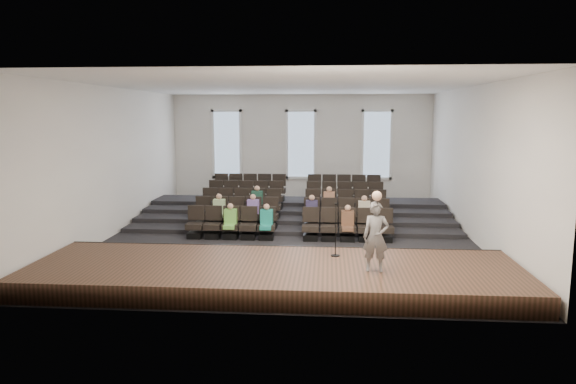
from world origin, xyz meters
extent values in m
plane|color=black|center=(0.00, 0.00, 0.00)|extent=(14.00, 14.00, 0.00)
cube|color=white|center=(0.00, 0.00, 5.01)|extent=(12.00, 14.00, 0.02)
cube|color=white|center=(0.00, 7.02, 2.50)|extent=(12.00, 0.04, 5.00)
cube|color=white|center=(0.00, -7.02, 2.50)|extent=(12.00, 0.04, 5.00)
cube|color=white|center=(-6.02, 0.00, 2.50)|extent=(0.04, 14.00, 5.00)
cube|color=white|center=(6.02, 0.00, 2.50)|extent=(0.04, 14.00, 5.00)
cube|color=#4D2E21|center=(0.00, -5.10, 0.25)|extent=(11.80, 3.60, 0.50)
cube|color=black|center=(0.00, -3.33, 0.25)|extent=(11.80, 0.06, 0.52)
cube|color=black|center=(0.00, 2.33, 0.07)|extent=(11.80, 4.80, 0.15)
cube|color=black|center=(0.00, 2.85, 0.15)|extent=(11.80, 3.75, 0.30)
cube|color=black|center=(0.00, 3.38, 0.22)|extent=(11.80, 2.70, 0.45)
cube|color=black|center=(0.00, 3.90, 0.30)|extent=(11.80, 1.65, 0.60)
cube|color=black|center=(-3.13, -0.60, 0.10)|extent=(0.47, 0.43, 0.20)
cube|color=black|center=(-3.13, -0.60, 0.41)|extent=(0.55, 0.50, 0.19)
cube|color=black|center=(-3.13, -0.39, 0.82)|extent=(0.55, 0.08, 0.50)
cube|color=black|center=(-2.53, -0.60, 0.10)|extent=(0.47, 0.43, 0.20)
cube|color=black|center=(-2.53, -0.60, 0.41)|extent=(0.55, 0.50, 0.19)
cube|color=black|center=(-2.53, -0.39, 0.82)|extent=(0.55, 0.08, 0.50)
cube|color=black|center=(-1.93, -0.60, 0.10)|extent=(0.47, 0.43, 0.20)
cube|color=black|center=(-1.93, -0.60, 0.41)|extent=(0.55, 0.50, 0.19)
cube|color=black|center=(-1.93, -0.39, 0.82)|extent=(0.55, 0.08, 0.50)
cube|color=black|center=(-1.33, -0.60, 0.10)|extent=(0.47, 0.43, 0.20)
cube|color=black|center=(-1.33, -0.60, 0.41)|extent=(0.55, 0.50, 0.19)
cube|color=black|center=(-1.33, -0.39, 0.82)|extent=(0.55, 0.08, 0.50)
cube|color=black|center=(-0.73, -0.60, 0.10)|extent=(0.47, 0.43, 0.20)
cube|color=black|center=(-0.73, -0.60, 0.41)|extent=(0.55, 0.50, 0.19)
cube|color=black|center=(-0.73, -0.39, 0.82)|extent=(0.55, 0.08, 0.50)
cube|color=black|center=(0.73, -0.60, 0.10)|extent=(0.47, 0.43, 0.20)
cube|color=black|center=(0.73, -0.60, 0.41)|extent=(0.55, 0.50, 0.19)
cube|color=black|center=(0.73, -0.39, 0.82)|extent=(0.55, 0.08, 0.50)
cube|color=black|center=(1.33, -0.60, 0.10)|extent=(0.47, 0.43, 0.20)
cube|color=black|center=(1.33, -0.60, 0.41)|extent=(0.55, 0.50, 0.19)
cube|color=black|center=(1.33, -0.39, 0.82)|extent=(0.55, 0.08, 0.50)
cube|color=black|center=(1.93, -0.60, 0.10)|extent=(0.47, 0.43, 0.20)
cube|color=black|center=(1.93, -0.60, 0.41)|extent=(0.55, 0.50, 0.19)
cube|color=black|center=(1.93, -0.39, 0.82)|extent=(0.55, 0.08, 0.50)
cube|color=black|center=(2.53, -0.60, 0.10)|extent=(0.47, 0.43, 0.20)
cube|color=black|center=(2.53, -0.60, 0.41)|extent=(0.55, 0.50, 0.19)
cube|color=black|center=(2.53, -0.39, 0.82)|extent=(0.55, 0.08, 0.50)
cube|color=black|center=(3.13, -0.60, 0.10)|extent=(0.47, 0.43, 0.20)
cube|color=black|center=(3.13, -0.60, 0.41)|extent=(0.55, 0.50, 0.19)
cube|color=black|center=(3.13, -0.39, 0.82)|extent=(0.55, 0.08, 0.50)
cube|color=black|center=(-3.13, 0.45, 0.25)|extent=(0.47, 0.43, 0.20)
cube|color=black|center=(-3.13, 0.45, 0.56)|extent=(0.55, 0.50, 0.19)
cube|color=black|center=(-3.13, 0.66, 0.97)|extent=(0.55, 0.08, 0.50)
cube|color=black|center=(-2.53, 0.45, 0.25)|extent=(0.47, 0.43, 0.20)
cube|color=black|center=(-2.53, 0.45, 0.56)|extent=(0.55, 0.50, 0.19)
cube|color=black|center=(-2.53, 0.66, 0.97)|extent=(0.55, 0.08, 0.50)
cube|color=black|center=(-1.93, 0.45, 0.25)|extent=(0.47, 0.43, 0.20)
cube|color=black|center=(-1.93, 0.45, 0.56)|extent=(0.55, 0.50, 0.19)
cube|color=black|center=(-1.93, 0.66, 0.97)|extent=(0.55, 0.08, 0.50)
cube|color=black|center=(-1.33, 0.45, 0.25)|extent=(0.47, 0.43, 0.20)
cube|color=black|center=(-1.33, 0.45, 0.56)|extent=(0.55, 0.50, 0.19)
cube|color=black|center=(-1.33, 0.66, 0.97)|extent=(0.55, 0.08, 0.50)
cube|color=black|center=(-0.73, 0.45, 0.25)|extent=(0.47, 0.43, 0.20)
cube|color=black|center=(-0.73, 0.45, 0.56)|extent=(0.55, 0.50, 0.19)
cube|color=black|center=(-0.73, 0.66, 0.97)|extent=(0.55, 0.08, 0.50)
cube|color=black|center=(0.73, 0.45, 0.25)|extent=(0.47, 0.43, 0.20)
cube|color=black|center=(0.73, 0.45, 0.56)|extent=(0.55, 0.50, 0.19)
cube|color=black|center=(0.73, 0.66, 0.97)|extent=(0.55, 0.08, 0.50)
cube|color=black|center=(1.33, 0.45, 0.25)|extent=(0.47, 0.43, 0.20)
cube|color=black|center=(1.33, 0.45, 0.56)|extent=(0.55, 0.50, 0.19)
cube|color=black|center=(1.33, 0.66, 0.97)|extent=(0.55, 0.08, 0.50)
cube|color=black|center=(1.93, 0.45, 0.25)|extent=(0.47, 0.43, 0.20)
cube|color=black|center=(1.93, 0.45, 0.56)|extent=(0.55, 0.50, 0.19)
cube|color=black|center=(1.93, 0.66, 0.97)|extent=(0.55, 0.08, 0.50)
cube|color=black|center=(2.53, 0.45, 0.25)|extent=(0.47, 0.43, 0.20)
cube|color=black|center=(2.53, 0.45, 0.56)|extent=(0.55, 0.50, 0.19)
cube|color=black|center=(2.53, 0.66, 0.97)|extent=(0.55, 0.08, 0.50)
cube|color=black|center=(3.13, 0.45, 0.25)|extent=(0.47, 0.43, 0.20)
cube|color=black|center=(3.13, 0.45, 0.56)|extent=(0.55, 0.50, 0.19)
cube|color=black|center=(3.13, 0.66, 0.97)|extent=(0.55, 0.08, 0.50)
cube|color=black|center=(-3.13, 1.50, 0.40)|extent=(0.47, 0.42, 0.20)
cube|color=black|center=(-3.13, 1.50, 0.71)|extent=(0.55, 0.50, 0.19)
cube|color=black|center=(-3.13, 1.71, 1.12)|extent=(0.55, 0.08, 0.50)
cube|color=black|center=(-2.53, 1.50, 0.40)|extent=(0.47, 0.42, 0.20)
cube|color=black|center=(-2.53, 1.50, 0.71)|extent=(0.55, 0.50, 0.19)
cube|color=black|center=(-2.53, 1.71, 1.12)|extent=(0.55, 0.08, 0.50)
cube|color=black|center=(-1.93, 1.50, 0.40)|extent=(0.47, 0.42, 0.20)
cube|color=black|center=(-1.93, 1.50, 0.71)|extent=(0.55, 0.50, 0.19)
cube|color=black|center=(-1.93, 1.71, 1.12)|extent=(0.55, 0.08, 0.50)
cube|color=black|center=(-1.33, 1.50, 0.40)|extent=(0.47, 0.42, 0.20)
cube|color=black|center=(-1.33, 1.50, 0.71)|extent=(0.55, 0.50, 0.19)
cube|color=black|center=(-1.33, 1.71, 1.12)|extent=(0.55, 0.08, 0.50)
cube|color=black|center=(-0.73, 1.50, 0.40)|extent=(0.47, 0.42, 0.20)
cube|color=black|center=(-0.73, 1.50, 0.71)|extent=(0.55, 0.50, 0.19)
cube|color=black|center=(-0.73, 1.71, 1.12)|extent=(0.55, 0.08, 0.50)
cube|color=black|center=(0.73, 1.50, 0.40)|extent=(0.47, 0.42, 0.20)
cube|color=black|center=(0.73, 1.50, 0.71)|extent=(0.55, 0.50, 0.19)
cube|color=black|center=(0.73, 1.71, 1.12)|extent=(0.55, 0.08, 0.50)
cube|color=black|center=(1.33, 1.50, 0.40)|extent=(0.47, 0.42, 0.20)
cube|color=black|center=(1.33, 1.50, 0.71)|extent=(0.55, 0.50, 0.19)
cube|color=black|center=(1.33, 1.71, 1.12)|extent=(0.55, 0.08, 0.50)
cube|color=black|center=(1.93, 1.50, 0.40)|extent=(0.47, 0.42, 0.20)
cube|color=black|center=(1.93, 1.50, 0.71)|extent=(0.55, 0.50, 0.19)
cube|color=black|center=(1.93, 1.71, 1.12)|extent=(0.55, 0.08, 0.50)
cube|color=black|center=(2.53, 1.50, 0.40)|extent=(0.47, 0.42, 0.20)
cube|color=black|center=(2.53, 1.50, 0.71)|extent=(0.55, 0.50, 0.19)
cube|color=black|center=(2.53, 1.71, 1.12)|extent=(0.55, 0.08, 0.50)
cube|color=black|center=(3.13, 1.50, 0.40)|extent=(0.47, 0.42, 0.20)
cube|color=black|center=(3.13, 1.50, 0.71)|extent=(0.55, 0.50, 0.19)
cube|color=black|center=(3.13, 1.71, 1.12)|extent=(0.55, 0.08, 0.50)
cube|color=black|center=(-3.13, 2.55, 0.55)|extent=(0.47, 0.42, 0.20)
cube|color=black|center=(-3.13, 2.55, 0.86)|extent=(0.55, 0.50, 0.19)
cube|color=black|center=(-3.13, 2.76, 1.27)|extent=(0.55, 0.08, 0.50)
cube|color=black|center=(-2.53, 2.55, 0.55)|extent=(0.47, 0.42, 0.20)
cube|color=black|center=(-2.53, 2.55, 0.86)|extent=(0.55, 0.50, 0.19)
cube|color=black|center=(-2.53, 2.76, 1.27)|extent=(0.55, 0.08, 0.50)
cube|color=black|center=(-1.93, 2.55, 0.55)|extent=(0.47, 0.42, 0.20)
cube|color=black|center=(-1.93, 2.55, 0.86)|extent=(0.55, 0.50, 0.19)
cube|color=black|center=(-1.93, 2.76, 1.27)|extent=(0.55, 0.08, 0.50)
cube|color=black|center=(-1.33, 2.55, 0.55)|extent=(0.47, 0.42, 0.20)
cube|color=black|center=(-1.33, 2.55, 0.86)|extent=(0.55, 0.50, 0.19)
cube|color=black|center=(-1.33, 2.76, 1.27)|extent=(0.55, 0.08, 0.50)
cube|color=black|center=(-0.73, 2.55, 0.55)|extent=(0.47, 0.42, 0.20)
cube|color=black|center=(-0.73, 2.55, 0.86)|extent=(0.55, 0.50, 0.19)
cube|color=black|center=(-0.73, 2.76, 1.27)|extent=(0.55, 0.08, 0.50)
cube|color=black|center=(0.73, 2.55, 0.55)|extent=(0.47, 0.42, 0.20)
cube|color=black|center=(0.73, 2.55, 0.86)|extent=(0.55, 0.50, 0.19)
cube|color=black|center=(0.73, 2.76, 1.27)|extent=(0.55, 0.08, 0.50)
cube|color=black|center=(1.33, 2.55, 0.55)|extent=(0.47, 0.42, 0.20)
cube|color=black|center=(1.33, 2.55, 0.86)|extent=(0.55, 0.50, 0.19)
cube|color=black|center=(1.33, 2.76, 1.27)|extent=(0.55, 0.08, 0.50)
cube|color=black|center=(1.93, 2.55, 0.55)|extent=(0.47, 0.42, 0.20)
cube|color=black|center=(1.93, 2.55, 0.86)|extent=(0.55, 0.50, 0.19)
cube|color=black|center=(1.93, 2.76, 1.27)|extent=(0.55, 0.08, 0.50)
cube|color=black|center=(2.53, 2.55, 0.55)|extent=(0.47, 0.42, 0.20)
cube|color=black|center=(2.53, 2.55, 0.86)|extent=(0.55, 0.50, 0.19)
cube|color=black|center=(2.53, 2.76, 1.27)|extent=(0.55, 0.08, 0.50)
cube|color=black|center=(3.13, 2.55, 0.55)|extent=(0.47, 0.42, 0.20)
cube|color=black|center=(3.13, 2.55, 0.86)|extent=(0.55, 0.50, 0.19)
cube|color=black|center=(3.13, 2.76, 1.27)|extent=(0.55, 0.08, 0.50)
cube|color=black|center=(-3.13, 3.60, 0.70)|extent=(0.47, 0.42, 0.20)
cube|color=black|center=(-3.13, 3.60, 1.01)|extent=(0.55, 0.50, 0.19)
cube|color=black|center=(-3.13, 3.81, 1.42)|extent=(0.55, 0.08, 0.50)
cube|color=black|center=(-2.53, 3.60, 0.70)|extent=(0.47, 0.42, 0.20)
cube|color=black|center=(-2.53, 3.60, 1.01)|extent=(0.55, 0.50, 0.19)
cube|color=black|center=(-2.53, 3.81, 1.42)|extent=(0.55, 0.08, 0.50)
cube|color=black|center=(-1.93, 3.60, 0.70)|extent=(0.47, 0.42, 0.20)
cube|color=black|center=(-1.93, 3.60, 1.01)|extent=(0.55, 0.50, 0.19)
cube|color=black|center=(-1.93, 3.81, 1.42)|extent=(0.55, 0.08, 0.50)
cube|color=black|center=(-1.33, 3.60, 0.70)|extent=(0.47, 0.42, 0.20)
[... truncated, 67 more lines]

